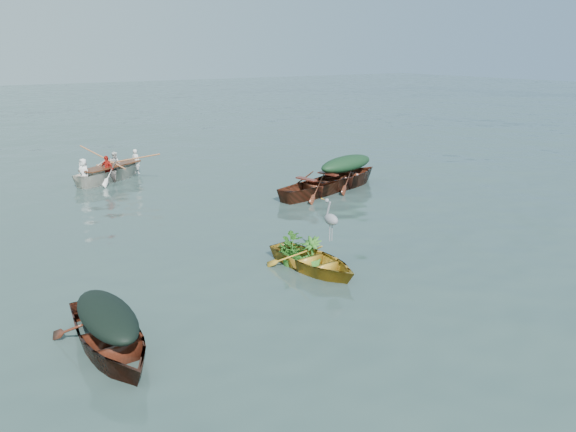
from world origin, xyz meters
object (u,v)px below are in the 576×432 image
object	(u,v)px
yellow_dinghy	(313,270)
rowed_boat	(112,180)
dark_covered_boat	(111,351)
open_wooden_boat	(317,195)
heron	(331,226)
green_tarp_boat	(346,187)

from	to	relation	value
yellow_dinghy	rowed_boat	xyz separation A→B (m)	(-1.00, 10.61, 0.00)
dark_covered_boat	open_wooden_boat	xyz separation A→B (m)	(8.27, 5.94, 0.00)
dark_covered_boat	rowed_boat	distance (m)	12.09
yellow_dinghy	open_wooden_boat	distance (m)	6.24
yellow_dinghy	dark_covered_boat	bearing A→B (deg)	-174.79
open_wooden_boat	rowed_boat	xyz separation A→B (m)	(-4.77, 5.63, 0.00)
yellow_dinghy	heron	distance (m)	1.01
open_wooden_boat	heron	distance (m)	5.89
green_tarp_boat	heron	distance (m)	7.09
open_wooden_boat	yellow_dinghy	bearing A→B (deg)	130.41
green_tarp_boat	open_wooden_boat	bearing A→B (deg)	90.00
green_tarp_boat	open_wooden_boat	distance (m)	1.52
dark_covered_boat	heron	world-z (taller)	heron
open_wooden_boat	heron	bearing A→B (deg)	133.97
green_tarp_boat	rowed_boat	xyz separation A→B (m)	(-6.23, 5.25, 0.00)
green_tarp_boat	yellow_dinghy	bearing A→B (deg)	120.92
dark_covered_boat	rowed_boat	bearing A→B (deg)	72.68
green_tarp_boat	heron	world-z (taller)	heron
dark_covered_boat	green_tarp_boat	bearing A→B (deg)	32.53
dark_covered_boat	heron	distance (m)	5.23
dark_covered_boat	heron	xyz separation A→B (m)	(5.05, 1.07, 0.84)
dark_covered_boat	yellow_dinghy	bearing A→B (deg)	11.55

